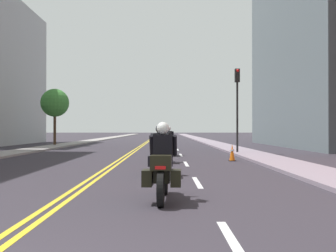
% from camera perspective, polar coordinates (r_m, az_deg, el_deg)
% --- Properties ---
extents(ground_plane, '(264.00, 264.00, 0.00)m').
position_cam_1_polar(ground_plane, '(51.29, -2.76, -2.13)').
color(ground_plane, '#302B33').
extents(sidewalk_left, '(2.05, 144.00, 0.12)m').
position_cam_1_polar(sidewalk_left, '(52.07, -10.57, -2.03)').
color(sidewalk_left, gray).
rests_on(sidewalk_left, ground).
extents(sidewalk_right, '(2.05, 144.00, 0.12)m').
position_cam_1_polar(sidewalk_right, '(51.48, 5.14, -2.05)').
color(sidewalk_right, gray).
rests_on(sidewalk_right, ground).
extents(centreline_yellow_inner, '(0.12, 132.00, 0.01)m').
position_cam_1_polar(centreline_yellow_inner, '(51.30, -2.90, -2.12)').
color(centreline_yellow_inner, yellow).
rests_on(centreline_yellow_inner, ground).
extents(centreline_yellow_outer, '(0.12, 132.00, 0.01)m').
position_cam_1_polar(centreline_yellow_outer, '(51.29, -2.63, -2.12)').
color(centreline_yellow_outer, yellow).
rests_on(centreline_yellow_outer, ground).
extents(lane_dashes_white, '(0.14, 56.40, 0.01)m').
position_cam_1_polar(lane_dashes_white, '(32.27, 1.21, -3.09)').
color(lane_dashes_white, silver).
rests_on(lane_dashes_white, ground).
extents(motorcycle_0, '(0.78, 2.22, 1.63)m').
position_cam_1_polar(motorcycle_0, '(8.34, -0.76, -6.06)').
color(motorcycle_0, black).
rests_on(motorcycle_0, ground).
extents(motorcycle_1, '(0.78, 2.28, 1.62)m').
position_cam_1_polar(motorcycle_1, '(12.85, -1.18, -4.09)').
color(motorcycle_1, black).
rests_on(motorcycle_1, ground).
extents(motorcycle_2, '(0.78, 2.30, 1.61)m').
position_cam_1_polar(motorcycle_2, '(17.96, -0.67, -3.06)').
color(motorcycle_2, black).
rests_on(motorcycle_2, ground).
extents(motorcycle_3, '(0.76, 2.26, 1.66)m').
position_cam_1_polar(motorcycle_3, '(22.62, 0.09, -2.53)').
color(motorcycle_3, black).
rests_on(motorcycle_3, ground).
extents(motorcycle_4, '(0.78, 2.09, 1.56)m').
position_cam_1_polar(motorcycle_4, '(27.96, -0.14, -2.17)').
color(motorcycle_4, black).
rests_on(motorcycle_4, ground).
extents(motorcycle_5, '(0.76, 2.16, 1.61)m').
position_cam_1_polar(motorcycle_5, '(32.69, -0.28, -1.92)').
color(motorcycle_5, black).
rests_on(motorcycle_5, ground).
extents(motorcycle_6, '(0.78, 2.18, 1.61)m').
position_cam_1_polar(motorcycle_6, '(37.86, -0.35, -1.71)').
color(motorcycle_6, black).
rests_on(motorcycle_6, ground).
extents(traffic_cone_0, '(0.32, 0.32, 0.79)m').
position_cam_1_polar(traffic_cone_0, '(19.08, 9.04, -3.73)').
color(traffic_cone_0, black).
rests_on(traffic_cone_0, ground).
extents(traffic_light_near, '(0.28, 0.38, 5.11)m').
position_cam_1_polar(traffic_light_near, '(24.61, 9.75, 4.28)').
color(traffic_light_near, black).
rests_on(traffic_light_near, ground).
extents(street_tree_0, '(2.49, 2.49, 5.08)m').
position_cam_1_polar(street_tree_0, '(37.26, -15.69, 3.14)').
color(street_tree_0, '#4B3524').
rests_on(street_tree_0, ground).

